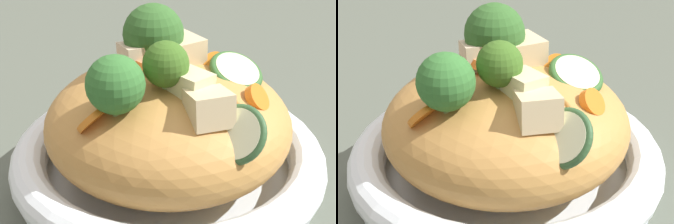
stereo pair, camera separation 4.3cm
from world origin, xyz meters
TOP-DOWN VIEW (x-y plane):
  - ground_plane at (0.00, 0.00)m, footprint 3.00×3.00m
  - serving_bowl at (0.00, 0.00)m, footprint 0.27×0.27m
  - noodle_heap at (-0.00, -0.00)m, footprint 0.21×0.21m
  - broccoli_florets at (0.00, 0.02)m, footprint 0.12×0.12m
  - carrot_coins at (-0.02, 0.00)m, footprint 0.09×0.15m
  - zucchini_slices at (-0.01, -0.02)m, footprint 0.18×0.11m
  - chicken_chunks at (-0.01, -0.00)m, footprint 0.12×0.07m

SIDE VIEW (x-z plane):
  - ground_plane at x=0.00m, z-range 0.00..0.00m
  - serving_bowl at x=0.00m, z-range 0.00..0.05m
  - noodle_heap at x=0.00m, z-range 0.02..0.11m
  - zucchini_slices at x=-0.01m, z-range 0.08..0.13m
  - carrot_coins at x=-0.02m, z-range 0.09..0.12m
  - chicken_chunks at x=-0.01m, z-range 0.09..0.13m
  - broccoli_florets at x=0.00m, z-range 0.09..0.16m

